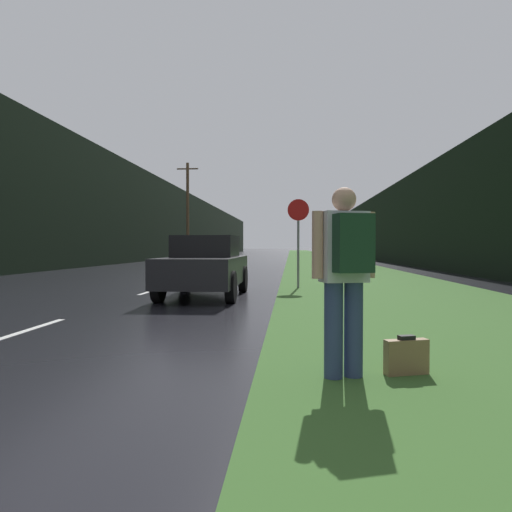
{
  "coord_description": "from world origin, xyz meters",
  "views": [
    {
      "loc": [
        3.94,
        -0.04,
        1.26
      ],
      "look_at": [
        2.7,
        16.31,
        0.92
      ],
      "focal_mm": 32.0,
      "sensor_mm": 36.0,
      "label": 1
    }
  ],
  "objects": [
    {
      "name": "grass_verge",
      "position": [
        6.59,
        40.0,
        0.01
      ],
      "size": [
        6.0,
        240.0,
        0.02
      ],
      "primitive_type": "cube",
      "color": "#386028",
      "rests_on": "ground_plane"
    },
    {
      "name": "lane_stripe_b",
      "position": [
        0.0,
        6.03,
        0.0
      ],
      "size": [
        0.12,
        3.0,
        0.01
      ],
      "primitive_type": "cube",
      "color": "silver",
      "rests_on": "ground_plane"
    },
    {
      "name": "lane_stripe_c",
      "position": [
        0.0,
        13.03,
        0.0
      ],
      "size": [
        0.12,
        3.0,
        0.01
      ],
      "primitive_type": "cube",
      "color": "silver",
      "rests_on": "ground_plane"
    },
    {
      "name": "lane_stripe_d",
      "position": [
        0.0,
        20.03,
        0.0
      ],
      "size": [
        0.12,
        3.0,
        0.01
      ],
      "primitive_type": "cube",
      "color": "silver",
      "rests_on": "ground_plane"
    },
    {
      "name": "lane_stripe_e",
      "position": [
        0.0,
        27.03,
        0.0
      ],
      "size": [
        0.12,
        3.0,
        0.01
      ],
      "primitive_type": "cube",
      "color": "silver",
      "rests_on": "ground_plane"
    },
    {
      "name": "lane_stripe_f",
      "position": [
        0.0,
        34.03,
        0.0
      ],
      "size": [
        0.12,
        3.0,
        0.01
      ],
      "primitive_type": "cube",
      "color": "silver",
      "rests_on": "ground_plane"
    },
    {
      "name": "treeline_far_side",
      "position": [
        -9.59,
        50.0,
        3.96
      ],
      "size": [
        2.0,
        140.0,
        7.91
      ],
      "primitive_type": "cube",
      "color": "black",
      "rests_on": "ground_plane"
    },
    {
      "name": "treeline_near_side",
      "position": [
        12.59,
        50.0,
        2.97
      ],
      "size": [
        2.0,
        140.0,
        5.94
      ],
      "primitive_type": "cube",
      "color": "black",
      "rests_on": "ground_plane"
    },
    {
      "name": "utility_pole_far",
      "position": [
        -4.67,
        37.62,
        4.27
      ],
      "size": [
        1.8,
        0.24,
        8.27
      ],
      "color": "#4C3823",
      "rests_on": "ground_plane"
    },
    {
      "name": "stop_sign",
      "position": [
        4.17,
        13.7,
        1.63
      ],
      "size": [
        0.64,
        0.07,
        2.68
      ],
      "color": "slate",
      "rests_on": "ground_plane"
    },
    {
      "name": "hitchhiker_with_backpack",
      "position": [
        4.45,
        4.28,
        1.04
      ],
      "size": [
        0.61,
        0.51,
        1.82
      ],
      "rotation": [
        0.0,
        0.0,
        0.3
      ],
      "color": "navy",
      "rests_on": "ground_plane"
    },
    {
      "name": "suitcase",
      "position": [
        5.06,
        4.45,
        0.18
      ],
      "size": [
        0.45,
        0.23,
        0.4
      ],
      "rotation": [
        0.0,
        0.0,
        0.3
      ],
      "color": "olive",
      "rests_on": "ground_plane"
    },
    {
      "name": "car_passing_near",
      "position": [
        1.8,
        11.32,
        0.77
      ],
      "size": [
        1.85,
        4.11,
        1.53
      ],
      "rotation": [
        0.0,
        0.0,
        3.14
      ],
      "color": "black",
      "rests_on": "ground_plane"
    }
  ]
}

